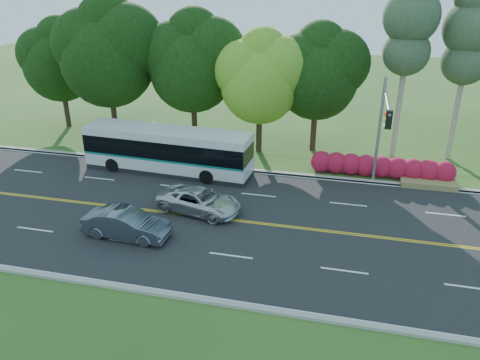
% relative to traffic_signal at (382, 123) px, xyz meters
% --- Properties ---
extents(ground, '(120.00, 120.00, 0.00)m').
position_rel_traffic_signal_xyz_m(ground, '(-6.49, -5.40, -4.67)').
color(ground, '#2A531B').
rests_on(ground, ground).
extents(road, '(60.00, 14.00, 0.02)m').
position_rel_traffic_signal_xyz_m(road, '(-6.49, -5.40, -4.66)').
color(road, black).
rests_on(road, ground).
extents(curb_north, '(60.00, 0.30, 0.15)m').
position_rel_traffic_signal_xyz_m(curb_north, '(-6.49, 1.75, -4.60)').
color(curb_north, '#A59E95').
rests_on(curb_north, ground).
extents(curb_south, '(60.00, 0.30, 0.15)m').
position_rel_traffic_signal_xyz_m(curb_south, '(-6.49, -12.55, -4.60)').
color(curb_south, '#A59E95').
rests_on(curb_south, ground).
extents(grass_verge, '(60.00, 4.00, 0.10)m').
position_rel_traffic_signal_xyz_m(grass_verge, '(-6.49, 3.60, -4.62)').
color(grass_verge, '#2A531B').
rests_on(grass_verge, ground).
extents(lane_markings, '(57.60, 13.82, 0.00)m').
position_rel_traffic_signal_xyz_m(lane_markings, '(-6.59, -5.40, -4.65)').
color(lane_markings, gold).
rests_on(lane_markings, road).
extents(tree_row, '(44.70, 9.10, 13.84)m').
position_rel_traffic_signal_xyz_m(tree_row, '(-11.65, 6.73, 2.06)').
color(tree_row, black).
rests_on(tree_row, ground).
extents(bougainvillea_hedge, '(9.50, 2.25, 1.50)m').
position_rel_traffic_signal_xyz_m(bougainvillea_hedge, '(0.69, 2.75, -3.95)').
color(bougainvillea_hedge, '#AA0E21').
rests_on(bougainvillea_hedge, ground).
extents(traffic_signal, '(0.42, 6.10, 7.00)m').
position_rel_traffic_signal_xyz_m(traffic_signal, '(0.00, 0.00, 0.00)').
color(traffic_signal, gray).
rests_on(traffic_signal, ground).
extents(transit_bus, '(11.81, 3.27, 3.06)m').
position_rel_traffic_signal_xyz_m(transit_bus, '(-13.88, 0.37, -3.14)').
color(transit_bus, silver).
rests_on(transit_bus, road).
extents(sedan, '(4.66, 1.81, 1.51)m').
position_rel_traffic_signal_xyz_m(sedan, '(-12.76, -8.40, -3.89)').
color(sedan, slate).
rests_on(sedan, road).
extents(suv, '(5.28, 3.19, 1.37)m').
position_rel_traffic_signal_xyz_m(suv, '(-9.94, -4.82, -3.97)').
color(suv, silver).
rests_on(suv, road).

